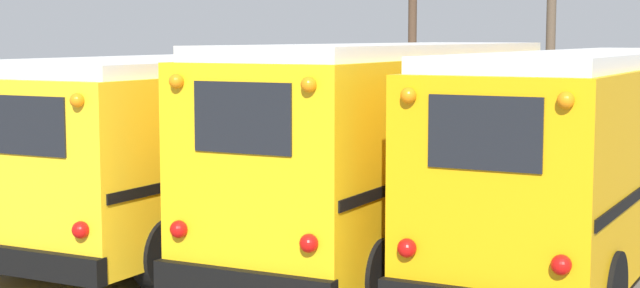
{
  "coord_description": "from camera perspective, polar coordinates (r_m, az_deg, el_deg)",
  "views": [
    {
      "loc": [
        6.99,
        -15.26,
        3.43
      ],
      "look_at": [
        0.0,
        -0.37,
        1.63
      ],
      "focal_mm": 55.0,
      "sensor_mm": 36.0,
      "label": 1
    }
  ],
  "objects": [
    {
      "name": "fence_line",
      "position": [
        23.07,
        7.35,
        0.1
      ],
      "size": [
        16.94,
        0.06,
        1.42
      ],
      "color": "#939399",
      "rests_on": "ground"
    },
    {
      "name": "ground_plane",
      "position": [
        17.13,
        0.52,
        -5.3
      ],
      "size": [
        160.0,
        160.0,
        0.0
      ],
      "primitive_type": "plane",
      "color": "#66635E"
    },
    {
      "name": "school_bus_2",
      "position": [
        15.76,
        4.53,
        0.25
      ],
      "size": [
        2.78,
        9.72,
        3.32
      ],
      "color": "yellow",
      "rests_on": "ground"
    },
    {
      "name": "utility_pole",
      "position": [
        28.76,
        13.32,
        7.72
      ],
      "size": [
        1.8,
        0.27,
        8.15
      ],
      "color": "brown",
      "rests_on": "ground"
    },
    {
      "name": "school_bus_0",
      "position": [
        18.77,
        -12.52,
        0.66
      ],
      "size": [
        2.62,
        9.76,
        3.04
      ],
      "color": "yellow",
      "rests_on": "ground"
    },
    {
      "name": "school_bus_1",
      "position": [
        16.89,
        -5.1,
        0.27
      ],
      "size": [
        2.83,
        9.97,
        3.08
      ],
      "color": "yellow",
      "rests_on": "ground"
    },
    {
      "name": "school_bus_3",
      "position": [
        15.84,
        15.72,
        -0.09
      ],
      "size": [
        2.91,
        11.05,
        3.21
      ],
      "color": "#E5A00C",
      "rests_on": "ground"
    }
  ]
}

